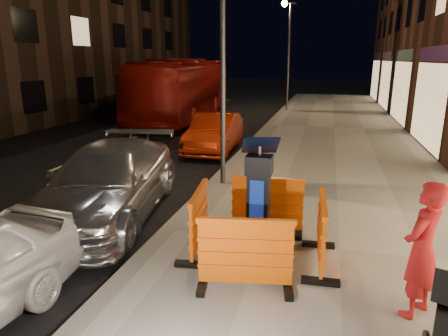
% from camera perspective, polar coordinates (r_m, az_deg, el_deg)
% --- Properties ---
extents(ground_plane, '(120.00, 120.00, 0.00)m').
position_cam_1_polar(ground_plane, '(7.45, -8.04, -9.77)').
color(ground_plane, black).
rests_on(ground_plane, ground).
extents(sidewalk, '(6.00, 60.00, 0.15)m').
position_cam_1_polar(sidewalk, '(6.93, 16.06, -11.59)').
color(sidewalk, gray).
rests_on(sidewalk, ground).
extents(kerb, '(0.30, 60.00, 0.15)m').
position_cam_1_polar(kerb, '(7.42, -8.06, -9.24)').
color(kerb, slate).
rests_on(kerb, ground).
extents(parking_kiosk, '(0.62, 0.62, 1.82)m').
position_cam_1_polar(parking_kiosk, '(6.06, 4.94, -4.81)').
color(parking_kiosk, black).
rests_on(parking_kiosk, sidewalk).
extents(barrier_front, '(1.38, 0.76, 1.01)m').
position_cam_1_polar(barrier_front, '(5.37, 3.06, -12.25)').
color(barrier_front, '#F25D07').
rests_on(barrier_front, sidewalk).
extents(barrier_back, '(1.32, 0.59, 1.01)m').
position_cam_1_polar(barrier_back, '(7.08, 6.18, -5.29)').
color(barrier_back, '#F25D07').
rests_on(barrier_back, sidewalk).
extents(barrier_kerbside, '(0.69, 1.36, 1.01)m').
position_cam_1_polar(barrier_kerbside, '(6.42, -3.59, -7.45)').
color(barrier_kerbside, '#F25D07').
rests_on(barrier_kerbside, sidewalk).
extents(barrier_bldgside, '(0.61, 1.33, 1.01)m').
position_cam_1_polar(barrier_bldgside, '(6.14, 13.72, -8.98)').
color(barrier_bldgside, '#F25D07').
rests_on(barrier_bldgside, sidewalk).
extents(car_silver, '(2.81, 5.23, 1.44)m').
position_cam_1_polar(car_silver, '(8.70, -15.84, -6.43)').
color(car_silver, silver).
rests_on(car_silver, ground).
extents(car_red, '(1.56, 4.01, 1.30)m').
position_cam_1_polar(car_red, '(14.12, -1.30, 2.48)').
color(car_red, '#962009').
rests_on(car_red, ground).
extents(bus_doubledecker, '(3.50, 11.45, 3.14)m').
position_cam_1_polar(bus_doubledecker, '(22.03, -5.59, 7.08)').
color(bus_doubledecker, maroon).
rests_on(bus_doubledecker, ground).
extents(man, '(0.68, 0.73, 1.68)m').
position_cam_1_polar(man, '(5.27, 26.44, -10.48)').
color(man, '#A91518').
rests_on(man, sidewalk).
extents(street_lamp_mid, '(0.12, 0.12, 6.00)m').
position_cam_1_polar(street_lamp_mid, '(9.52, -0.17, 15.39)').
color(street_lamp_mid, '#3F3F44').
rests_on(street_lamp_mid, sidewalk).
extents(street_lamp_far, '(0.12, 0.12, 6.00)m').
position_cam_1_polar(street_lamp_far, '(24.32, 9.20, 15.18)').
color(street_lamp_far, '#3F3F44').
rests_on(street_lamp_far, sidewalk).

